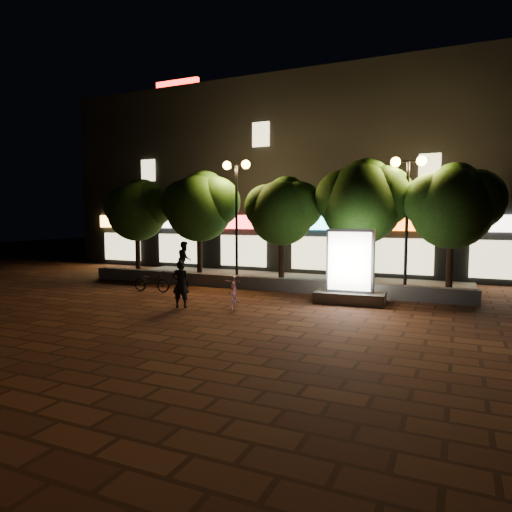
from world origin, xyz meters
The scene contains 16 objects.
ground centered at (0.00, 0.00, 0.00)m, with size 80.00×80.00×0.00m, color #5B301C.
retaining_wall centered at (0.00, 4.00, 0.25)m, with size 16.00×0.45×0.50m, color #605E59.
sidewalk centered at (0.00, 6.50, 0.04)m, with size 16.00×5.00×0.08m, color #605E59.
building_block centered at (-0.01, 12.99, 5.00)m, with size 28.00×8.12×11.30m.
tree_far_left centered at (-6.95, 5.46, 3.29)m, with size 3.36×2.80×4.63m.
tree_left centered at (-3.45, 5.46, 3.44)m, with size 3.60×3.00×4.89m.
tree_mid centered at (0.55, 5.46, 3.22)m, with size 3.24×2.70×4.50m.
tree_right centered at (3.86, 5.46, 3.57)m, with size 3.72×3.10×5.07m.
tree_far_right centered at (7.05, 5.46, 3.37)m, with size 3.48×2.90×4.76m.
street_lamp_left centered at (-1.50, 5.20, 4.03)m, with size 1.26×0.36×5.18m.
street_lamp_right centered at (5.50, 5.20, 3.89)m, with size 1.26×0.36×4.98m.
ad_kiosk centered at (4.02, 2.63, 1.00)m, with size 2.36×1.30×2.48m.
scooter_pink centered at (0.83, 0.35, 0.49)m, with size 0.46×1.63×0.98m, color pink.
rider centered at (-0.70, -0.33, 0.76)m, with size 0.55×0.36×1.52m, color black.
scooter_parked centered at (-3.43, 1.77, 0.41)m, with size 0.54×1.55×0.82m, color black.
pedestrian centered at (-4.64, 5.91, 0.90)m, with size 0.80×0.62×1.64m, color black.
Camera 1 is at (7.30, -12.25, 2.89)m, focal length 31.75 mm.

